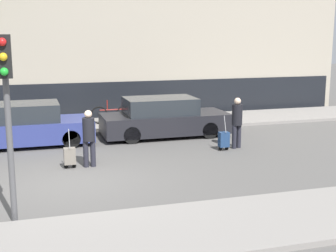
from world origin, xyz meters
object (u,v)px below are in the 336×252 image
(parked_car_2, at_px, (164,118))
(trolley_left, at_px, (70,156))
(pedestrian_left, at_px, (89,135))
(parked_bicycle, at_px, (112,114))
(traffic_light, at_px, (6,92))
(pedestrian_right, at_px, (237,120))
(trolley_right, at_px, (224,140))
(parked_car_1, at_px, (28,126))

(parked_car_2, height_order, trolley_left, parked_car_2)
(pedestrian_left, distance_m, parked_bicycle, 6.02)
(traffic_light, distance_m, parked_bicycle, 10.35)
(parked_bicycle, bearing_deg, trolley_left, -110.98)
(pedestrian_right, bearing_deg, traffic_light, -164.24)
(trolley_right, distance_m, parked_bicycle, 5.79)
(pedestrian_right, xyz_separation_m, traffic_light, (-6.89, -4.52, 1.69))
(trolley_left, xyz_separation_m, pedestrian_right, (5.48, 0.83, 0.60))
(pedestrian_left, xyz_separation_m, pedestrian_right, (4.93, 0.83, 0.03))
(parked_car_1, height_order, parked_car_2, parked_car_1)
(pedestrian_left, height_order, trolley_right, pedestrian_left)
(trolley_left, height_order, traffic_light, traffic_light)
(pedestrian_right, xyz_separation_m, parked_bicycle, (-3.27, 4.93, -0.46))
(parked_car_2, distance_m, traffic_light, 8.86)
(pedestrian_right, distance_m, traffic_light, 8.41)
(parked_car_1, bearing_deg, parked_car_2, 0.34)
(parked_car_2, height_order, pedestrian_left, pedestrian_left)
(trolley_right, height_order, parked_bicycle, trolley_right)
(trolley_right, bearing_deg, pedestrian_left, -171.38)
(pedestrian_right, relative_size, trolley_right, 1.47)
(parked_car_2, relative_size, pedestrian_right, 2.75)
(traffic_light, bearing_deg, parked_car_2, 53.87)
(parked_car_1, distance_m, pedestrian_right, 7.01)
(traffic_light, bearing_deg, trolley_right, 34.38)
(parked_bicycle, bearing_deg, trolley_right, -61.69)
(trolley_right, bearing_deg, pedestrian_right, 17.58)
(trolley_left, bearing_deg, parked_car_1, 108.41)
(trolley_left, xyz_separation_m, trolley_right, (4.96, 0.66, 0.01))
(parked_car_2, distance_m, pedestrian_left, 4.56)
(parked_car_1, bearing_deg, traffic_light, -92.65)
(trolley_left, bearing_deg, pedestrian_left, -0.59)
(parked_car_1, height_order, pedestrian_left, pedestrian_left)
(parked_car_2, bearing_deg, trolley_right, -64.22)
(traffic_light, bearing_deg, parked_car_1, 87.35)
(parked_car_1, distance_m, parked_car_2, 4.77)
(traffic_light, height_order, parked_bicycle, traffic_light)
(trolley_left, xyz_separation_m, parked_bicycle, (2.21, 5.76, 0.14))
(parked_bicycle, bearing_deg, pedestrian_right, -56.45)
(parked_car_2, height_order, trolley_right, parked_car_2)
(pedestrian_right, xyz_separation_m, trolley_right, (-0.52, -0.17, -0.59))
(pedestrian_left, distance_m, traffic_light, 4.51)
(parked_car_2, relative_size, pedestrian_left, 2.84)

